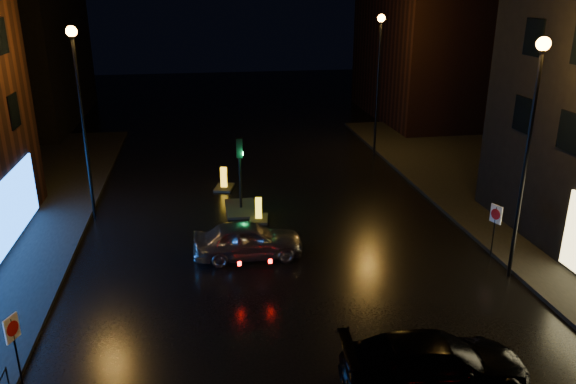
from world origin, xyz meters
name	(u,v)px	position (x,y,z in m)	size (l,w,h in m)	color
building_far_left	(13,28)	(-16.00, 35.00, 7.00)	(8.00, 16.00, 14.00)	black
building_far_right	(428,40)	(15.00, 32.00, 6.00)	(8.00, 14.00, 12.00)	black
street_lamp_lfar	(80,96)	(-7.80, 14.00, 5.56)	(0.44, 0.44, 8.37)	black
street_lamp_rnear	(531,125)	(7.80, 6.00, 5.56)	(0.44, 0.44, 8.37)	black
street_lamp_rfar	(379,64)	(7.80, 22.00, 5.56)	(0.44, 0.44, 8.37)	black
traffic_signal	(241,200)	(-1.20, 14.00, 0.50)	(1.40, 2.40, 3.45)	black
silver_hatchback	(248,240)	(-1.33, 9.06, 0.71)	(1.68, 4.18, 1.42)	#9FA1A7
dark_sedan	(435,363)	(2.71, 0.81, 0.71)	(1.99, 4.89, 1.42)	black
bollard_near	(259,215)	(-0.52, 12.64, 0.23)	(0.98, 1.32, 1.05)	black
bollard_far	(224,184)	(-1.82, 17.08, 0.25)	(1.19, 1.49, 1.15)	black
road_sign_left	(13,334)	(-7.90, 2.58, 1.54)	(0.24, 0.48, 2.06)	black
road_sign_right	(495,219)	(7.90, 7.50, 1.61)	(0.22, 0.50, 2.15)	black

